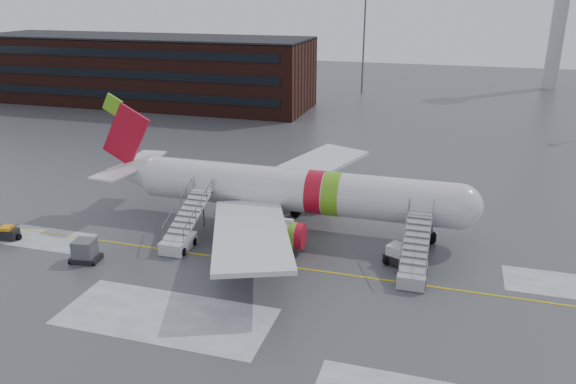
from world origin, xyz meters
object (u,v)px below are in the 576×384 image
(airliner, at_px, (284,190))
(baggage_tractor, at_px, (7,234))
(airstair_aft, at_px, (182,234))
(airstair_fwd, at_px, (414,264))
(uld_container, at_px, (85,251))
(pushback_tug, at_px, (401,256))

(airliner, distance_m, baggage_tractor, 24.05)
(airstair_aft, distance_m, baggage_tractor, 15.27)
(baggage_tractor, bearing_deg, airstair_aft, 11.99)
(airstair_fwd, height_order, uld_container, airstair_fwd)
(baggage_tractor, bearing_deg, pushback_tug, 8.47)
(airstair_fwd, relative_size, baggage_tractor, 3.25)
(airstair_aft, relative_size, pushback_tug, 2.46)
(airstair_aft, bearing_deg, uld_container, -141.52)
(pushback_tug, height_order, baggage_tractor, pushback_tug)
(airstair_fwd, bearing_deg, uld_container, -169.15)
(pushback_tug, bearing_deg, uld_container, -164.78)
(airliner, relative_size, airstair_aft, 4.55)
(airstair_aft, relative_size, baggage_tractor, 3.25)
(airstair_fwd, distance_m, uld_container, 25.37)
(airstair_fwd, bearing_deg, airstair_aft, 180.00)
(airstair_fwd, height_order, airstair_aft, same)
(airliner, bearing_deg, uld_container, -138.73)
(airstair_fwd, distance_m, airstair_aft, 18.90)
(pushback_tug, bearing_deg, airliner, 156.18)
(airstair_fwd, xyz_separation_m, airstair_aft, (-18.90, 0.00, 0.00))
(airstair_aft, height_order, uld_container, airstair_aft)
(airliner, distance_m, airstair_aft, 9.78)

